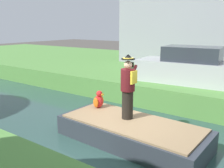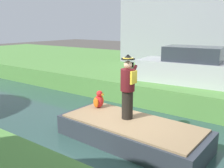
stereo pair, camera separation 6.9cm
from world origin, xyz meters
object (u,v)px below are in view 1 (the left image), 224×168
Objects in this scene: parked_car_silver at (188,67)px; parrot_plush at (99,100)px; person_pirate at (128,87)px; boat at (131,132)px.

parrot_plush is at bearing 159.45° from parked_car_silver.
person_pirate is 1.47m from parrot_plush.
person_pirate reaches higher than parked_car_silver.
person_pirate reaches higher than boat.
parked_car_silver reaches higher than parrot_plush.
boat is at bearing -129.66° from person_pirate.
boat is at bearing -106.31° from parrot_plush.
parrot_plush is at bearing 73.69° from boat.
parrot_plush reaches higher than boat.
parked_car_silver is at bearing -0.31° from boat.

